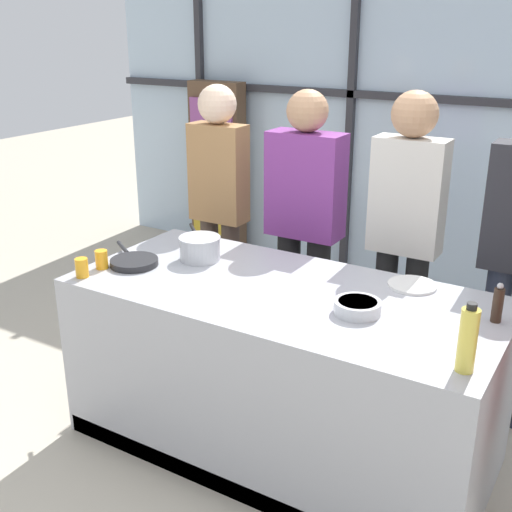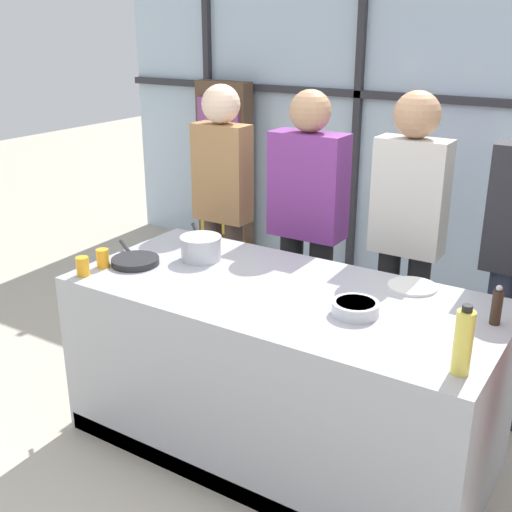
{
  "view_description": "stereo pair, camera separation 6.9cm",
  "coord_description": "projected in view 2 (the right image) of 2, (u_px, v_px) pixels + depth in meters",
  "views": [
    {
      "loc": [
        1.37,
        -2.5,
        2.11
      ],
      "look_at": [
        -0.21,
        0.1,
        0.99
      ],
      "focal_mm": 45.0,
      "sensor_mm": 36.0,
      "label": 1
    },
    {
      "loc": [
        1.43,
        -2.47,
        2.11
      ],
      "look_at": [
        -0.21,
        0.1,
        0.99
      ],
      "focal_mm": 45.0,
      "sensor_mm": 36.0,
      "label": 2
    }
  ],
  "objects": [
    {
      "name": "ground_plane",
      "position": [
        279.0,
        443.0,
        3.4
      ],
      "size": [
        18.0,
        18.0,
        0.0
      ],
      "primitive_type": "plane",
      "color": "#BCB29E"
    },
    {
      "name": "back_window_wall",
      "position": [
        451.0,
        117.0,
        4.96
      ],
      "size": [
        6.4,
        0.1,
        2.8
      ],
      "color": "silver",
      "rests_on": "ground_plane"
    },
    {
      "name": "bookshelf",
      "position": [
        224.0,
        168.0,
        6.05
      ],
      "size": [
        0.54,
        0.19,
        1.59
      ],
      "color": "brown",
      "rests_on": "ground_plane"
    },
    {
      "name": "demo_island",
      "position": [
        280.0,
        370.0,
        3.25
      ],
      "size": [
        2.09,
        0.97,
        0.89
      ],
      "color": "#A8AAB2",
      "rests_on": "ground_plane"
    },
    {
      "name": "spectator_far_left",
      "position": [
        223.0,
        197.0,
        4.18
      ],
      "size": [
        0.38,
        0.24,
        1.74
      ],
      "rotation": [
        0.0,
        0.0,
        3.14
      ],
      "color": "#47382D",
      "rests_on": "ground_plane"
    },
    {
      "name": "spectator_center_left",
      "position": [
        307.0,
        217.0,
        3.88
      ],
      "size": [
        0.46,
        0.24,
        1.75
      ],
      "rotation": [
        0.0,
        0.0,
        3.14
      ],
      "color": "black",
      "rests_on": "ground_plane"
    },
    {
      "name": "spectator_center_right",
      "position": [
        408.0,
        226.0,
        3.55
      ],
      "size": [
        0.39,
        0.25,
        1.77
      ],
      "rotation": [
        0.0,
        0.0,
        3.14
      ],
      "color": "black",
      "rests_on": "ground_plane"
    },
    {
      "name": "frying_pan",
      "position": [
        135.0,
        260.0,
        3.41
      ],
      "size": [
        0.41,
        0.32,
        0.04
      ],
      "color": "#232326",
      "rests_on": "demo_island"
    },
    {
      "name": "saucepan",
      "position": [
        201.0,
        247.0,
        3.46
      ],
      "size": [
        0.34,
        0.33,
        0.13
      ],
      "color": "silver",
      "rests_on": "demo_island"
    },
    {
      "name": "white_plate",
      "position": [
        412.0,
        286.0,
        3.11
      ],
      "size": [
        0.24,
        0.24,
        0.01
      ],
      "primitive_type": "cylinder",
      "color": "white",
      "rests_on": "demo_island"
    },
    {
      "name": "mixing_bowl",
      "position": [
        355.0,
        308.0,
        2.82
      ],
      "size": [
        0.21,
        0.21,
        0.06
      ],
      "color": "silver",
      "rests_on": "demo_island"
    },
    {
      "name": "oil_bottle",
      "position": [
        463.0,
        342.0,
        2.32
      ],
      "size": [
        0.07,
        0.07,
        0.27
      ],
      "color": "#E0CC4C",
      "rests_on": "demo_island"
    },
    {
      "name": "pepper_grinder",
      "position": [
        497.0,
        306.0,
        2.72
      ],
      "size": [
        0.05,
        0.05,
        0.18
      ],
      "color": "#332319",
      "rests_on": "demo_island"
    },
    {
      "name": "juice_glass_near",
      "position": [
        83.0,
        266.0,
        3.25
      ],
      "size": [
        0.07,
        0.07,
        0.1
      ],
      "primitive_type": "cylinder",
      "color": "orange",
      "rests_on": "demo_island"
    },
    {
      "name": "juice_glass_far",
      "position": [
        103.0,
        258.0,
        3.36
      ],
      "size": [
        0.07,
        0.07,
        0.1
      ],
      "primitive_type": "cylinder",
      "color": "orange",
      "rests_on": "demo_island"
    }
  ]
}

